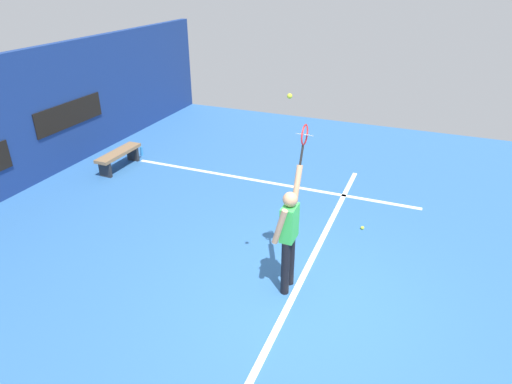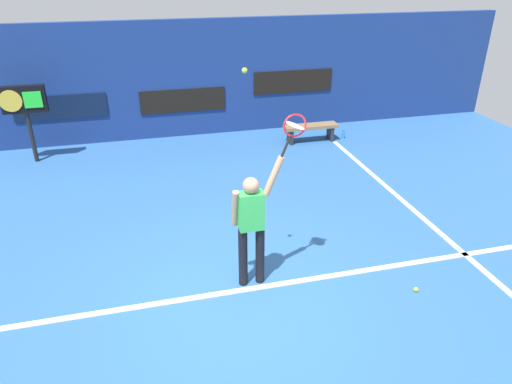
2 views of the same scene
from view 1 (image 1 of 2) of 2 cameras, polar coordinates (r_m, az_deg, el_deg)
ground_plane at (r=7.05m, az=5.88°, el=-13.57°), size 18.00×18.00×0.00m
sponsor_banner_starboard at (r=12.13m, az=-22.59°, el=9.11°), size 2.20×0.03×0.60m
court_baseline at (r=7.08m, az=4.65°, el=-13.25°), size 10.00×0.10×0.01m
court_sideline at (r=10.56m, az=1.32°, el=1.26°), size 0.10×7.00×0.01m
tennis_player at (r=6.69m, az=4.20°, el=-5.24°), size 0.70×0.31×1.96m
tennis_racket at (r=6.60m, az=6.16°, el=6.96°), size 0.41×0.27×0.62m
tennis_ball at (r=5.82m, az=4.31°, el=12.08°), size 0.07×0.07×0.07m
court_bench at (r=11.71m, az=-17.06°, el=4.45°), size 1.40×0.36×0.45m
water_bottle at (r=12.46m, az=-14.36°, el=5.06°), size 0.07×0.07×0.24m
spare_ball at (r=8.93m, az=13.38°, el=-4.44°), size 0.07×0.07×0.07m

